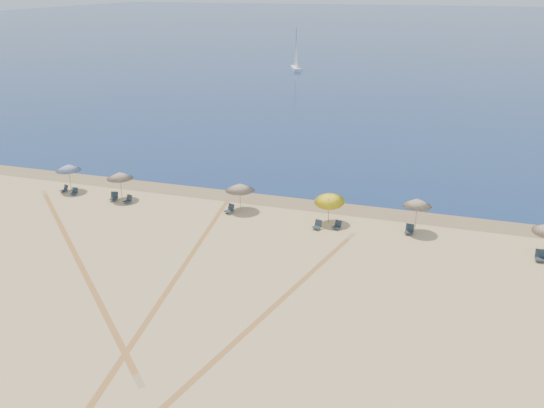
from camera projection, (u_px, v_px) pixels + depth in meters
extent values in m
plane|color=tan|center=(139.00, 389.00, 25.15)|extent=(160.00, 160.00, 0.00)
plane|color=#0C2151|center=(425.00, 26.00, 224.52)|extent=(500.00, 500.00, 0.00)
plane|color=olive|center=(286.00, 201.00, 46.41)|extent=(500.00, 500.00, 0.00)
cylinder|color=gray|center=(70.00, 178.00, 48.35)|extent=(0.05, 0.05, 2.29)
cone|color=white|center=(68.00, 167.00, 47.98)|extent=(2.13, 2.13, 0.55)
sphere|color=gray|center=(68.00, 164.00, 47.87)|extent=(0.08, 0.08, 0.08)
cylinder|color=gray|center=(121.00, 186.00, 46.50)|extent=(0.05, 0.05, 2.25)
cone|color=beige|center=(120.00, 175.00, 46.14)|extent=(2.16, 2.16, 0.55)
sphere|color=gray|center=(119.00, 172.00, 46.03)|extent=(0.08, 0.08, 0.08)
cylinder|color=gray|center=(240.00, 198.00, 44.33)|extent=(0.05, 0.05, 2.10)
cone|color=beige|center=(240.00, 187.00, 44.00)|extent=(2.31, 2.31, 0.55)
sphere|color=gray|center=(240.00, 183.00, 43.89)|extent=(0.08, 0.08, 0.08)
cylinder|color=gray|center=(328.00, 211.00, 41.77)|extent=(0.05, 0.53, 2.14)
cone|color=yellow|center=(329.00, 198.00, 41.62)|extent=(2.27, 2.34, 1.04)
sphere|color=gray|center=(330.00, 194.00, 41.50)|extent=(0.08, 0.08, 0.08)
cylinder|color=gray|center=(416.00, 216.00, 40.40)|extent=(0.05, 0.05, 2.45)
cone|color=beige|center=(418.00, 202.00, 40.00)|extent=(2.07, 2.07, 0.55)
sphere|color=gray|center=(418.00, 198.00, 39.89)|extent=(0.08, 0.08, 0.08)
cube|color=#1C242B|center=(64.00, 191.00, 48.33)|extent=(0.68, 0.68, 0.05)
cube|color=#1C242B|center=(66.00, 187.00, 48.43)|extent=(0.55, 0.37, 0.46)
cylinder|color=#A5A5AD|center=(61.00, 192.00, 48.32)|extent=(0.02, 0.02, 0.17)
cylinder|color=#A5A5AD|center=(64.00, 193.00, 48.07)|extent=(0.02, 0.02, 0.17)
cube|color=#1C242B|center=(74.00, 193.00, 47.74)|extent=(0.55, 0.55, 0.04)
cube|color=#1C242B|center=(75.00, 190.00, 47.88)|extent=(0.51, 0.24, 0.44)
cylinder|color=#A5A5AD|center=(71.00, 195.00, 47.64)|extent=(0.02, 0.02, 0.16)
cylinder|color=#A5A5AD|center=(75.00, 195.00, 47.58)|extent=(0.02, 0.02, 0.16)
cube|color=#1C242B|center=(114.00, 199.00, 46.45)|extent=(0.71, 0.71, 0.05)
cube|color=#1C242B|center=(114.00, 195.00, 46.63)|extent=(0.63, 0.35, 0.53)
cylinder|color=#A5A5AD|center=(110.00, 201.00, 46.32)|extent=(0.03, 0.03, 0.19)
cylinder|color=#A5A5AD|center=(115.00, 201.00, 46.28)|extent=(0.03, 0.03, 0.19)
cube|color=#1C242B|center=(127.00, 201.00, 45.96)|extent=(0.68, 0.68, 0.05)
cube|color=#1C242B|center=(129.00, 198.00, 46.08)|extent=(0.58, 0.35, 0.49)
cylinder|color=#A5A5AD|center=(124.00, 203.00, 45.93)|extent=(0.02, 0.02, 0.18)
cylinder|color=#A5A5AD|center=(128.00, 204.00, 45.71)|extent=(0.02, 0.02, 0.18)
cube|color=#1C242B|center=(229.00, 211.00, 43.98)|extent=(0.76, 0.76, 0.05)
cube|color=#1C242B|center=(231.00, 207.00, 44.09)|extent=(0.62, 0.42, 0.52)
cylinder|color=#A5A5AD|center=(226.00, 212.00, 43.97)|extent=(0.03, 0.03, 0.19)
cylinder|color=#A5A5AD|center=(230.00, 214.00, 43.69)|extent=(0.03, 0.03, 0.19)
cube|color=#1C242B|center=(317.00, 227.00, 41.17)|extent=(0.67, 0.67, 0.05)
cube|color=#1C242B|center=(318.00, 223.00, 41.29)|extent=(0.58, 0.34, 0.49)
cylinder|color=#A5A5AD|center=(313.00, 229.00, 41.13)|extent=(0.02, 0.02, 0.18)
cylinder|color=#A5A5AD|center=(319.00, 230.00, 40.92)|extent=(0.02, 0.02, 0.18)
cube|color=#1C242B|center=(336.00, 227.00, 41.19)|extent=(0.66, 0.66, 0.05)
cube|color=#1C242B|center=(338.00, 223.00, 41.29)|extent=(0.55, 0.35, 0.46)
cylinder|color=#A5A5AD|center=(333.00, 228.00, 41.17)|extent=(0.02, 0.02, 0.17)
cylinder|color=#A5A5AD|center=(338.00, 230.00, 40.94)|extent=(0.02, 0.02, 0.17)
cube|color=#1C242B|center=(409.00, 232.00, 40.32)|extent=(0.63, 0.63, 0.05)
cube|color=#1C242B|center=(410.00, 227.00, 40.47)|extent=(0.60, 0.26, 0.53)
cylinder|color=#A5A5AD|center=(405.00, 234.00, 40.25)|extent=(0.03, 0.03, 0.19)
cylinder|color=#A5A5AD|center=(412.00, 235.00, 40.09)|extent=(0.03, 0.03, 0.19)
cube|color=#1C242B|center=(540.00, 259.00, 36.43)|extent=(0.62, 0.62, 0.06)
cube|color=#1C242B|center=(540.00, 253.00, 36.60)|extent=(0.61, 0.23, 0.55)
cylinder|color=#A5A5AD|center=(536.00, 261.00, 36.34)|extent=(0.03, 0.03, 0.20)
cylinder|color=#A5A5AD|center=(544.00, 262.00, 36.20)|extent=(0.03, 0.03, 0.20)
cube|color=white|center=(296.00, 68.00, 114.10)|extent=(3.47, 5.61, 0.60)
cylinder|color=gray|center=(296.00, 49.00, 112.65)|extent=(0.12, 0.12, 8.01)
plane|color=tan|center=(171.00, 285.00, 33.71)|extent=(31.51, 31.51, 0.00)
plane|color=tan|center=(177.00, 276.00, 34.72)|extent=(31.51, 31.51, 0.00)
plane|color=tan|center=(237.00, 340.00, 28.56)|extent=(33.72, 33.72, 0.00)
plane|color=tan|center=(249.00, 329.00, 29.44)|extent=(33.72, 33.72, 0.00)
plane|color=tan|center=(79.00, 261.00, 36.58)|extent=(39.59, 39.59, 0.00)
plane|color=tan|center=(75.00, 254.00, 37.47)|extent=(39.59, 39.59, 0.00)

